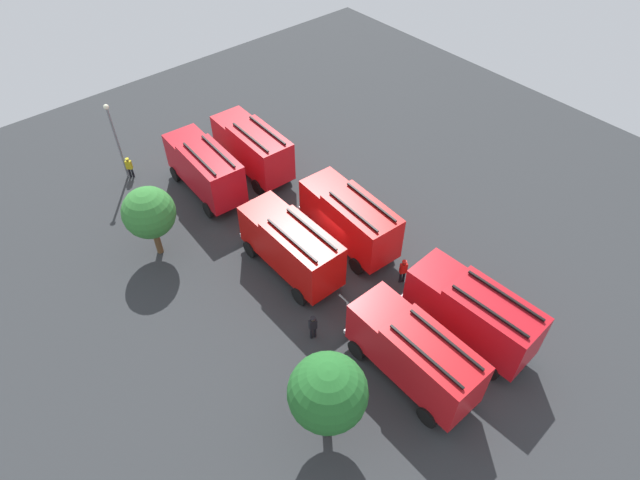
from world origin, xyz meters
TOP-DOWN VIEW (x-y plane):
  - ground_plane at (0.00, 0.00)m, footprint 56.14×56.14m
  - fire_truck_0 at (-9.71, -2.14)m, footprint 7.33×3.08m
  - fire_truck_1 at (-0.28, -2.15)m, footprint 7.32×3.06m
  - fire_truck_2 at (9.75, -1.95)m, footprint 7.28×2.95m
  - fire_truck_3 at (-9.44, 2.04)m, footprint 7.21×2.78m
  - fire_truck_4 at (0.20, 2.06)m, footprint 7.21×2.76m
  - fire_truck_5 at (9.87, 1.95)m, footprint 7.32×3.06m
  - firefighter_0 at (-4.78, -2.35)m, footprint 0.39×0.48m
  - firefighter_1 at (5.33, 1.25)m, footprint 0.44×0.48m
  - firefighter_2 at (15.04, 5.31)m, footprint 0.46×0.47m
  - firefighter_3 at (-4.40, 4.24)m, footprint 0.34×0.47m
  - tree_0 at (-8.97, 7.20)m, footprint 3.52×3.52m
  - tree_1 at (6.83, 7.44)m, footprint 3.15×3.15m
  - traffic_cone_0 at (-1.63, -4.64)m, footprint 0.39×0.39m
  - lamppost at (15.28, 5.53)m, footprint 0.36×0.36m

SIDE VIEW (x-z plane):
  - ground_plane at x=0.00m, z-range 0.00..0.00m
  - traffic_cone_0 at x=-1.63m, z-range 0.00..0.56m
  - firefighter_2 at x=15.04m, z-range 0.09..1.72m
  - firefighter_3 at x=-4.40m, z-range 0.10..1.82m
  - firefighter_1 at x=5.33m, z-range 0.11..1.86m
  - firefighter_0 at x=-4.78m, z-range 0.11..1.89m
  - fire_truck_0 at x=-9.71m, z-range 0.21..4.09m
  - fire_truck_1 at x=-0.28m, z-range 0.21..4.09m
  - fire_truck_2 at x=9.75m, z-range 0.21..4.09m
  - fire_truck_3 at x=-9.44m, z-range 0.21..4.09m
  - fire_truck_4 at x=0.20m, z-range 0.21..4.09m
  - fire_truck_5 at x=9.87m, z-range 0.21..4.09m
  - tree_1 at x=6.83m, z-range 0.84..5.73m
  - lamppost at x=15.28m, z-range 0.55..6.50m
  - tree_0 at x=-8.97m, z-range 0.94..6.39m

